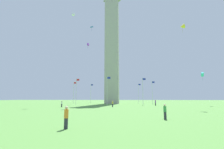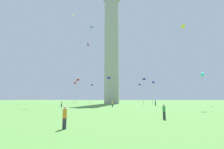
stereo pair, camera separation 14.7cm
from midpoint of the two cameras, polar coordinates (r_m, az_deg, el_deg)
name	(u,v)px [view 1 (the left image)]	position (r m, az deg, el deg)	size (l,w,h in m)	color
ground_plane	(112,104)	(69.02, -0.06, -9.98)	(260.00, 260.00, 0.00)	#548C3D
obelisk_monument	(112,43)	(72.86, -0.06, 10.73)	(5.67, 5.67, 51.56)	#A8A399
flagpole_n	(152,91)	(69.39, 13.62, -5.64)	(1.12, 0.14, 9.15)	silver
flagpole_ne	(139,92)	(80.41, 9.06, -6.07)	(1.12, 0.14, 9.15)	silver
flagpole_e	(115,93)	(85.30, 1.04, -6.27)	(1.12, 0.14, 9.15)	silver
flagpole_se	(91,93)	(82.30, -7.32, -6.15)	(1.12, 0.14, 9.15)	silver
flagpole_s	(74,92)	(72.45, -13.07, -5.75)	(1.12, 0.14, 9.15)	silver
flagpole_sw	(76,90)	(59.98, -12.22, -5.34)	(1.12, 0.14, 9.15)	silver
flagpole_w	(107,90)	(52.79, -1.73, -5.17)	(1.12, 0.14, 9.15)	silver
flagpole_nw	(143,90)	(57.37, 10.47, -5.27)	(1.12, 0.14, 9.15)	silver
person_purple_shirt	(155,103)	(53.42, 14.60, -9.36)	(0.32, 0.32, 1.74)	#2D2D38
person_white_shirt	(62,104)	(44.88, -16.96, -9.66)	(0.32, 0.32, 1.60)	#2D2D38
person_yellow_shirt	(113,104)	(44.03, 0.12, -10.01)	(0.32, 0.32, 1.65)	#2D2D38
person_orange_shirt	(66,118)	(13.45, -15.76, -14.04)	(0.32, 0.32, 1.70)	#2D2D38
person_green_shirt	(165,112)	(19.57, 17.51, -12.07)	(0.32, 0.32, 1.66)	#2D2D38
kite_white_delta	(73,14)	(62.25, -13.27, 19.41)	(1.41, 1.65, 2.27)	white
kite_purple_box	(88,44)	(68.47, -8.27, 10.16)	(1.04, 0.99, 2.06)	purple
kite_yellow_delta	(182,27)	(48.17, 22.84, 14.91)	(1.35, 1.22, 2.27)	yellow
kite_blue_diamond	(92,27)	(53.20, -7.02, 15.83)	(1.12, 1.15, 1.49)	blue
kite_cyan_box	(202,74)	(59.97, 28.52, 0.03)	(0.96, 1.41, 2.59)	#33C6D1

